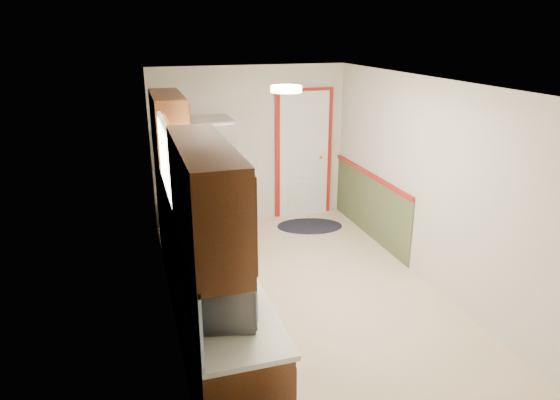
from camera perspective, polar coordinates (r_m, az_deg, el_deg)
room_shell at (r=5.41m, az=3.04°, el=0.61°), size 3.20×5.20×2.52m
kitchen_run at (r=5.02m, az=-9.31°, el=-5.97°), size 0.63×4.00×2.20m
back_wall_trim at (r=7.82m, az=4.31°, el=4.04°), size 1.12×2.30×2.08m
ceiling_fixture at (r=4.88m, az=0.71°, el=12.57°), size 0.30×0.30×0.06m
microwave at (r=3.65m, az=-5.83°, el=-10.11°), size 0.46×0.66×0.40m
refrigerator at (r=7.24m, az=-8.17°, el=2.44°), size 0.74×0.73×1.73m
rug at (r=7.75m, az=3.42°, el=-2.98°), size 1.13×0.87×0.01m
cooktop at (r=6.47m, az=-11.05°, el=1.07°), size 0.51×0.62×0.02m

